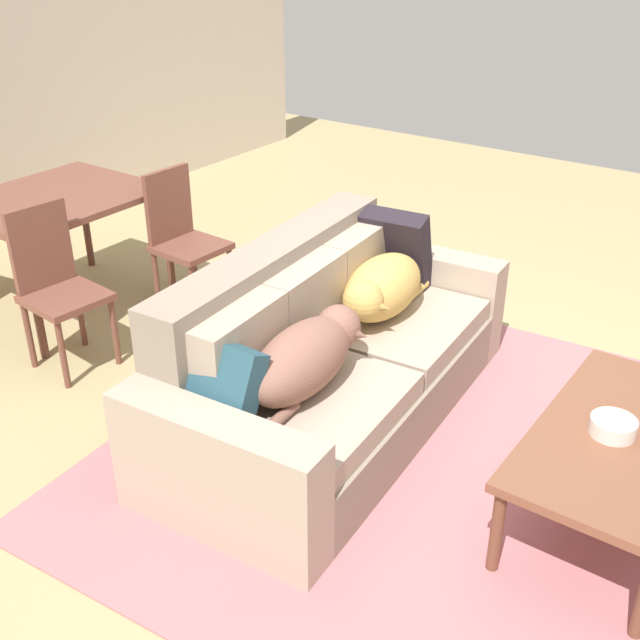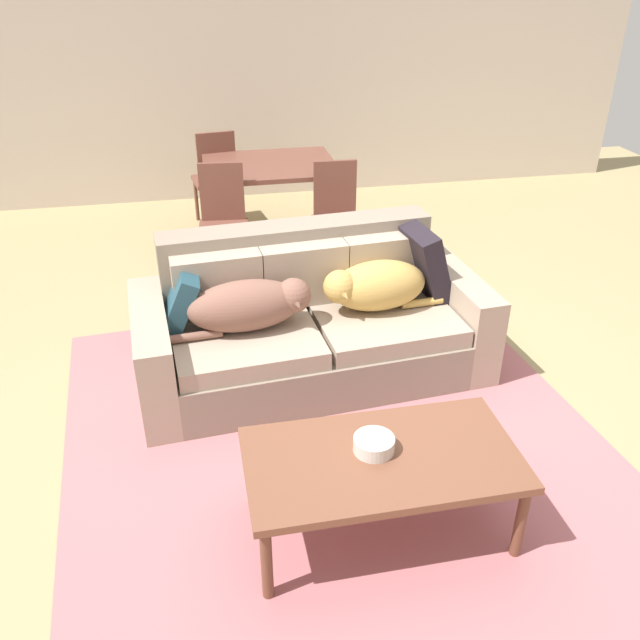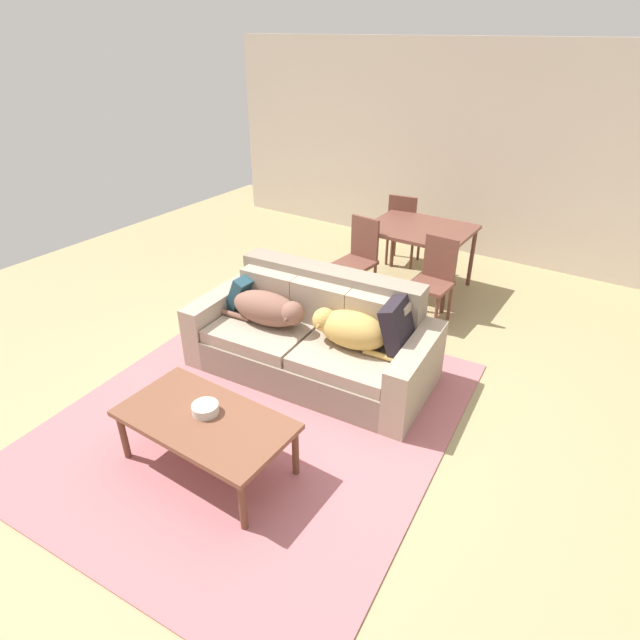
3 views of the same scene
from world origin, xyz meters
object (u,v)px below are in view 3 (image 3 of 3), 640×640
at_px(throw_pillow_by_right_arm, 401,327).
at_px(dining_table, 419,234).
at_px(dog_on_left_cushion, 269,309).
at_px(bowl_on_coffee_table, 205,409).
at_px(couch, 315,338).
at_px(dining_chair_far_left, 403,227).
at_px(dog_on_right_cushion, 349,329).
at_px(dining_chair_near_right, 434,277).
at_px(throw_pillow_by_left_arm, 245,291).
at_px(dining_chair_near_left, 359,255).
at_px(coffee_table, 205,423).

bearing_deg(throw_pillow_by_right_arm, dining_table, 110.22).
height_order(dog_on_left_cushion, bowl_on_coffee_table, dog_on_left_cushion).
xyz_separation_m(couch, dining_chair_far_left, (-0.41, 2.67, 0.19)).
height_order(couch, dog_on_right_cushion, couch).
bearing_deg(dining_chair_near_right, dog_on_right_cushion, -91.84).
bearing_deg(throw_pillow_by_left_arm, dog_on_right_cushion, -2.88).
bearing_deg(dining_chair_near_left, dog_on_left_cushion, -83.05).
relative_size(dog_on_left_cushion, dog_on_right_cushion, 1.09).
relative_size(throw_pillow_by_left_arm, throw_pillow_by_right_arm, 0.77).
height_order(dog_on_right_cushion, dining_chair_near_right, dining_chair_near_right).
xyz_separation_m(dog_on_right_cushion, dining_chair_far_left, (-0.81, 2.74, -0.07)).
distance_m(coffee_table, dining_chair_far_left, 4.15).
relative_size(coffee_table, dining_table, 1.07).
xyz_separation_m(throw_pillow_by_left_arm, dining_chair_near_left, (0.36, 1.55, -0.09)).
xyz_separation_m(coffee_table, dining_chair_far_left, (-0.48, 4.12, 0.12)).
relative_size(throw_pillow_by_left_arm, dining_chair_near_right, 0.40).
bearing_deg(dining_table, throw_pillow_by_right_arm, -69.78).
relative_size(dog_on_right_cushion, throw_pillow_by_left_arm, 2.15).
xyz_separation_m(bowl_on_coffee_table, dining_chair_near_right, (0.48, 2.90, 0.02)).
relative_size(dog_on_right_cushion, dining_chair_near_left, 0.84).
xyz_separation_m(couch, throw_pillow_by_right_arm, (0.78, 0.12, 0.31)).
relative_size(dining_chair_near_left, dining_chair_far_left, 0.98).
height_order(throw_pillow_by_left_arm, bowl_on_coffee_table, throw_pillow_by_left_arm).
bearing_deg(dining_table, dining_chair_near_left, -129.35).
bearing_deg(dog_on_right_cushion, throw_pillow_by_left_arm, 172.46).
xyz_separation_m(dog_on_right_cushion, throw_pillow_by_left_arm, (-1.19, 0.06, 0.00)).
xyz_separation_m(coffee_table, dining_table, (-0.02, 3.57, 0.29)).
distance_m(throw_pillow_by_left_arm, throw_pillow_by_right_arm, 1.58).
bearing_deg(couch, dog_on_right_cushion, -14.95).
bearing_deg(throw_pillow_by_left_arm, dog_on_left_cushion, -20.30).
distance_m(coffee_table, bowl_on_coffee_table, 0.10).
height_order(couch, dining_chair_near_right, dining_chair_near_right).
height_order(bowl_on_coffee_table, dining_chair_near_right, dining_chair_near_right).
bearing_deg(dog_on_left_cushion, couch, 19.01).
relative_size(couch, dining_table, 1.95).
distance_m(coffee_table, dining_chair_near_left, 3.03).
height_order(dog_on_left_cushion, dining_chair_near_left, dining_chair_near_left).
xyz_separation_m(dining_chair_near_left, dining_chair_far_left, (0.01, 1.13, 0.01)).
xyz_separation_m(throw_pillow_by_left_arm, dining_chair_near_right, (1.30, 1.50, -0.10)).
relative_size(dog_on_right_cushion, dining_chair_far_left, 0.82).
bearing_deg(bowl_on_coffee_table, dog_on_left_cushion, 108.35).
bearing_deg(coffee_table, dog_on_right_cushion, 76.31).
bearing_deg(dining_table, dog_on_left_cushion, -100.49).
height_order(coffee_table, dining_chair_near_left, dining_chair_near_left).
bearing_deg(dining_chair_far_left, dining_chair_near_right, 119.89).
bearing_deg(dog_on_right_cushion, dining_table, 94.59).
height_order(dog_on_right_cushion, dining_table, dining_table).
distance_m(dog_on_left_cushion, throw_pillow_by_right_arm, 1.19).
bearing_deg(dining_chair_near_left, dog_on_right_cushion, -57.54).
relative_size(coffee_table, dining_chair_near_left, 1.32).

